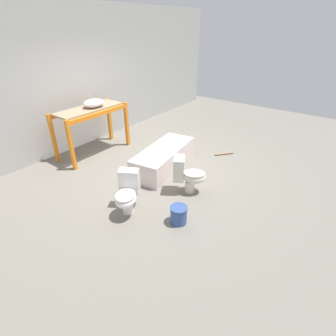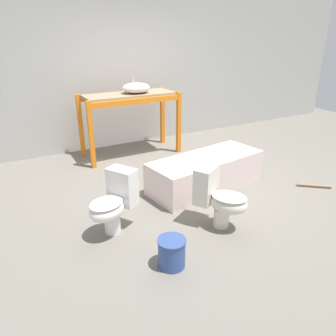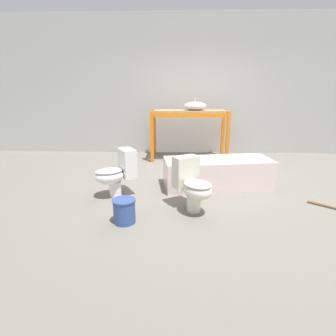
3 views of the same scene
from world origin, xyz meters
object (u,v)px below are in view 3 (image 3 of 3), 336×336
bathtub_main (217,171)px  toilet_near (117,172)px  toilet_far (193,184)px  bucket_white (124,210)px  sink_basin (195,106)px

bathtub_main → toilet_near: size_ratio=2.57×
bathtub_main → toilet_far: 1.02m
bathtub_main → toilet_far: (-0.45, -0.91, 0.10)m
toilet_far → bucket_white: (-0.82, -0.36, -0.21)m
sink_basin → bucket_white: sink_basin is taller
bathtub_main → bucket_white: size_ratio=6.06×
sink_basin → toilet_near: size_ratio=0.71×
sink_basin → bathtub_main: (0.27, -1.76, -0.92)m
toilet_far → bathtub_main: bearing=33.2°
toilet_near → bathtub_main: bearing=75.9°
toilet_near → sink_basin: bearing=119.9°
bucket_white → bathtub_main: bearing=45.1°
toilet_near → toilet_far: size_ratio=1.00×
toilet_near → toilet_far: bearing=36.3°
toilet_near → bucket_white: size_ratio=2.36×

